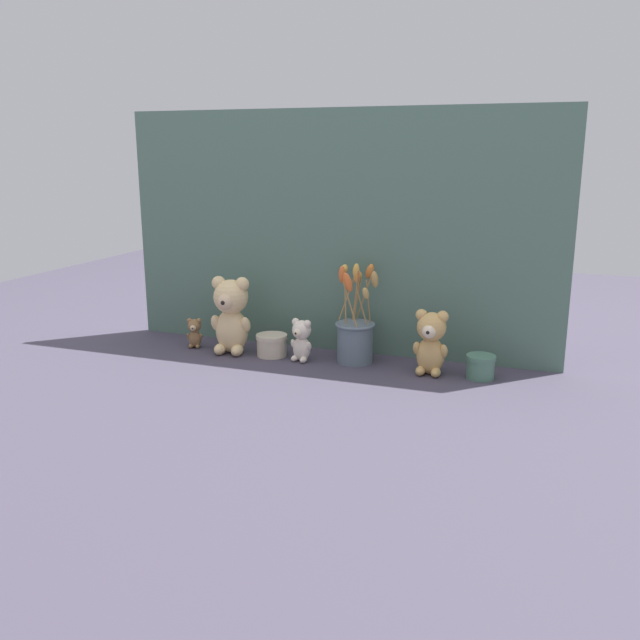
{
  "coord_description": "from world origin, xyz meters",
  "views": [
    {
      "loc": [
        0.71,
        -1.93,
        0.66
      ],
      "look_at": [
        0.0,
        0.02,
        0.14
      ],
      "focal_mm": 38.0,
      "sensor_mm": 36.0,
      "label": 1
    }
  ],
  "objects_px": {
    "teddy_bear_medium": "(431,341)",
    "flower_vase": "(355,334)",
    "teddy_bear_large": "(231,314)",
    "teddy_bear_small": "(301,339)",
    "decorative_tin_short": "(272,345)",
    "decorative_tin_tall": "(481,367)",
    "teddy_bear_tiny": "(195,332)"
  },
  "relations": [
    {
      "from": "teddy_bear_medium",
      "to": "flower_vase",
      "type": "xyz_separation_m",
      "value": [
        -0.25,
        0.04,
        -0.01
      ]
    },
    {
      "from": "teddy_bear_large",
      "to": "teddy_bear_small",
      "type": "height_order",
      "value": "teddy_bear_large"
    },
    {
      "from": "teddy_bear_large",
      "to": "teddy_bear_small",
      "type": "distance_m",
      "value": 0.26
    },
    {
      "from": "flower_vase",
      "to": "teddy_bear_medium",
      "type": "bearing_deg",
      "value": -8.68
    },
    {
      "from": "teddy_bear_medium",
      "to": "flower_vase",
      "type": "distance_m",
      "value": 0.25
    },
    {
      "from": "flower_vase",
      "to": "decorative_tin_short",
      "type": "relative_size",
      "value": 3.03
    },
    {
      "from": "decorative_tin_tall",
      "to": "teddy_bear_large",
      "type": "bearing_deg",
      "value": -178.93
    },
    {
      "from": "teddy_bear_small",
      "to": "decorative_tin_short",
      "type": "height_order",
      "value": "teddy_bear_small"
    },
    {
      "from": "teddy_bear_tiny",
      "to": "decorative_tin_short",
      "type": "bearing_deg",
      "value": 0.23
    },
    {
      "from": "decorative_tin_tall",
      "to": "flower_vase",
      "type": "bearing_deg",
      "value": 176.12
    },
    {
      "from": "teddy_bear_tiny",
      "to": "flower_vase",
      "type": "height_order",
      "value": "flower_vase"
    },
    {
      "from": "teddy_bear_medium",
      "to": "decorative_tin_tall",
      "type": "height_order",
      "value": "teddy_bear_medium"
    },
    {
      "from": "teddy_bear_large",
      "to": "teddy_bear_tiny",
      "type": "relative_size",
      "value": 2.51
    },
    {
      "from": "teddy_bear_tiny",
      "to": "decorative_tin_tall",
      "type": "bearing_deg",
      "value": 0.06
    },
    {
      "from": "teddy_bear_tiny",
      "to": "flower_vase",
      "type": "bearing_deg",
      "value": 2.83
    },
    {
      "from": "teddy_bear_tiny",
      "to": "teddy_bear_small",
      "type": "bearing_deg",
      "value": -2.7
    },
    {
      "from": "teddy_bear_small",
      "to": "flower_vase",
      "type": "xyz_separation_m",
      "value": [
        0.17,
        0.05,
        0.02
      ]
    },
    {
      "from": "teddy_bear_medium",
      "to": "decorative_tin_tall",
      "type": "bearing_deg",
      "value": 4.22
    },
    {
      "from": "teddy_bear_small",
      "to": "teddy_bear_medium",
      "type": "bearing_deg",
      "value": 1.24
    },
    {
      "from": "teddy_bear_large",
      "to": "decorative_tin_tall",
      "type": "distance_m",
      "value": 0.82
    },
    {
      "from": "flower_vase",
      "to": "decorative_tin_tall",
      "type": "distance_m",
      "value": 0.4
    },
    {
      "from": "flower_vase",
      "to": "decorative_tin_tall",
      "type": "relative_size",
      "value": 3.6
    },
    {
      "from": "teddy_bear_small",
      "to": "teddy_bear_tiny",
      "type": "distance_m",
      "value": 0.4
    },
    {
      "from": "teddy_bear_tiny",
      "to": "decorative_tin_short",
      "type": "distance_m",
      "value": 0.29
    },
    {
      "from": "teddy_bear_small",
      "to": "decorative_tin_short",
      "type": "xyz_separation_m",
      "value": [
        -0.11,
        0.02,
        -0.04
      ]
    },
    {
      "from": "teddy_bear_large",
      "to": "teddy_bear_small",
      "type": "bearing_deg",
      "value": -1.08
    },
    {
      "from": "teddy_bear_medium",
      "to": "teddy_bear_tiny",
      "type": "distance_m",
      "value": 0.82
    },
    {
      "from": "teddy_bear_small",
      "to": "flower_vase",
      "type": "height_order",
      "value": "flower_vase"
    },
    {
      "from": "teddy_bear_medium",
      "to": "teddy_bear_tiny",
      "type": "height_order",
      "value": "teddy_bear_medium"
    },
    {
      "from": "flower_vase",
      "to": "teddy_bear_tiny",
      "type": "bearing_deg",
      "value": -177.17
    },
    {
      "from": "decorative_tin_tall",
      "to": "teddy_bear_small",
      "type": "bearing_deg",
      "value": -177.97
    },
    {
      "from": "decorative_tin_short",
      "to": "teddy_bear_large",
      "type": "bearing_deg",
      "value": -173.72
    }
  ]
}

